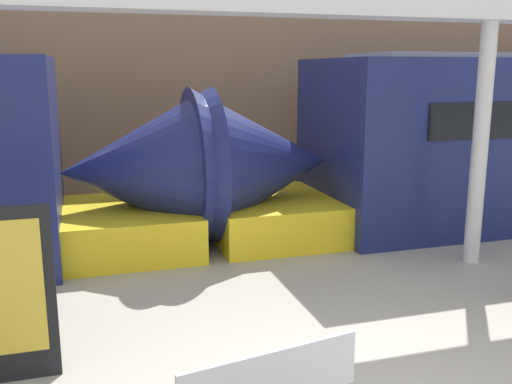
% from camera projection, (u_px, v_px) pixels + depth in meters
% --- Properties ---
extents(station_wall, '(56.00, 0.20, 5.00)m').
position_uv_depth(station_wall, '(180.00, 88.00, 12.84)').
color(station_wall, '#937051').
rests_on(station_wall, ground_plane).
extents(support_column_near, '(0.24, 0.24, 3.58)m').
position_uv_depth(support_column_near, '(480.00, 147.00, 8.45)').
color(support_column_near, silver).
rests_on(support_column_near, ground_plane).
extents(canopy_beam, '(28.00, 0.60, 0.28)m').
position_uv_depth(canopy_beam, '(491.00, 11.00, 8.05)').
color(canopy_beam, silver).
rests_on(canopy_beam, support_column_near).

